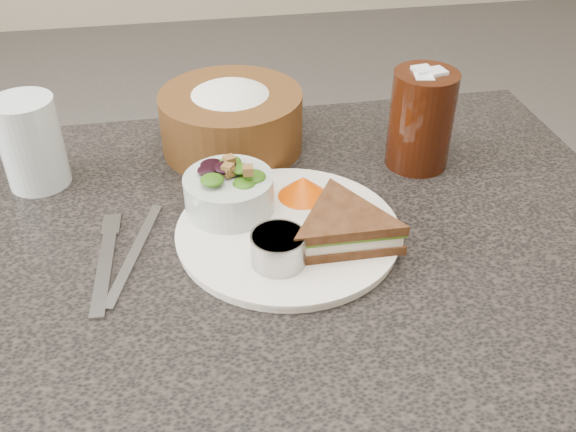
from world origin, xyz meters
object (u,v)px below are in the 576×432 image
(dressing_ramekin, at_px, (278,249))
(bread_basket, at_px, (231,111))
(dinner_plate, at_px, (288,232))
(cola_glass, at_px, (422,116))
(sandwich, at_px, (344,227))
(salad_bowl, at_px, (229,187))
(water_glass, at_px, (31,143))

(dressing_ramekin, bearing_deg, bread_basket, 94.08)
(dinner_plate, relative_size, cola_glass, 1.79)
(sandwich, bearing_deg, salad_bowl, 144.80)
(sandwich, height_order, cola_glass, cola_glass)
(cola_glass, distance_m, water_glass, 0.53)
(dinner_plate, bearing_deg, bread_basket, 100.46)
(sandwich, bearing_deg, dinner_plate, 149.38)
(dressing_ramekin, bearing_deg, water_glass, 140.53)
(cola_glass, relative_size, water_glass, 1.21)
(salad_bowl, distance_m, bread_basket, 0.18)
(salad_bowl, relative_size, dressing_ramekin, 1.78)
(dinner_plate, height_order, salad_bowl, salad_bowl)
(dinner_plate, xyz_separation_m, cola_glass, (0.21, 0.14, 0.07))
(salad_bowl, xyz_separation_m, water_glass, (-0.25, 0.13, 0.02))
(sandwich, xyz_separation_m, water_glass, (-0.37, 0.22, 0.03))
(salad_bowl, height_order, dressing_ramekin, salad_bowl)
(sandwich, relative_size, salad_bowl, 1.36)
(bread_basket, bearing_deg, dinner_plate, -79.54)
(salad_bowl, relative_size, cola_glass, 0.75)
(dinner_plate, relative_size, dressing_ramekin, 4.26)
(salad_bowl, bearing_deg, dinner_plate, -39.55)
(sandwich, distance_m, bread_basket, 0.29)
(cola_glass, bearing_deg, dinner_plate, -147.00)
(sandwich, bearing_deg, cola_glass, 49.34)
(water_glass, bearing_deg, dressing_ramekin, -39.47)
(salad_bowl, distance_m, cola_glass, 0.29)
(dressing_ramekin, bearing_deg, dinner_plate, 70.18)
(bread_basket, xyz_separation_m, cola_glass, (0.25, -0.09, 0.02))
(cola_glass, bearing_deg, bread_basket, 159.97)
(dinner_plate, height_order, dressing_ramekin, dressing_ramekin)
(water_glass, bearing_deg, salad_bowl, -26.91)
(sandwich, xyz_separation_m, bread_basket, (-0.10, 0.27, 0.03))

